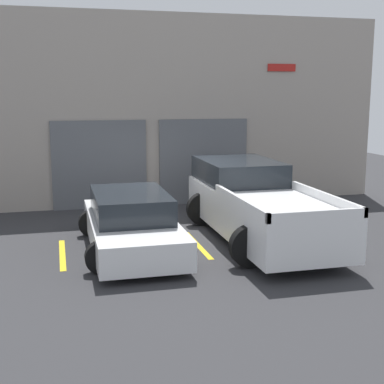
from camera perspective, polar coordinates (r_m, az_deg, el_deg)
The scene contains 7 objects.
ground_plane at distance 13.21m, azimuth -1.01°, elevation -3.97°, with size 28.00×28.00×0.00m, color #2D2D30.
shophouse_building at distance 16.02m, azimuth -3.78°, elevation 8.53°, with size 13.82×0.68×5.58m.
pickup_truck at distance 12.37m, azimuth 6.80°, elevation -1.24°, with size 2.55×5.54×1.66m.
sedan_white at distance 11.47m, azimuth -6.49°, elevation -3.31°, with size 2.13×4.39×1.23m.
parking_stripe_far_left at distance 11.50m, azimuth -13.66°, elevation -6.48°, with size 0.12×2.20×0.01m, color gold.
parking_stripe_left at distance 11.86m, azimuth 0.60°, elevation -5.64°, with size 0.12×2.20×0.01m, color gold.
parking_stripe_centre at distance 12.89m, azimuth 13.24°, elevation -4.60°, with size 0.12×2.20×0.01m, color gold.
Camera 1 is at (-2.92, -12.45, 3.32)m, focal length 50.00 mm.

